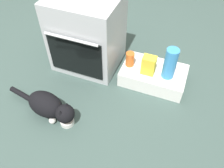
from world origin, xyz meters
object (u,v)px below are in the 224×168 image
snack_bag (149,65)px  sauce_jar (130,59)px  water_bottle (170,64)px  pantry_cabinet (153,75)px  food_bowl (67,121)px  oven (87,33)px  cat (49,106)px

snack_bag → sauce_jar: bearing=168.6°
water_bottle → sauce_jar: size_ratio=2.14×
pantry_cabinet → water_bottle: (0.13, -0.03, 0.23)m
sauce_jar → snack_bag: 0.19m
food_bowl → sauce_jar: bearing=66.8°
oven → sauce_jar: size_ratio=5.17×
snack_bag → cat: bearing=-135.6°
water_bottle → snack_bag: water_bottle is taller
cat → snack_bag: bearing=53.9°
water_bottle → cat: bearing=-141.4°
pantry_cabinet → cat: size_ratio=0.85×
pantry_cabinet → snack_bag: snack_bag is taller
oven → pantry_cabinet: (0.69, -0.04, -0.29)m
water_bottle → snack_bag: 0.19m
oven → cat: (-0.02, -0.74, -0.24)m
oven → water_bottle: 0.82m
water_bottle → sauce_jar: 0.37m
sauce_jar → food_bowl: bearing=-113.2°
pantry_cabinet → food_bowl: (-0.54, -0.73, -0.05)m
oven → sauce_jar: 0.48m
cat → water_bottle: 1.08m
food_bowl → snack_bag: 0.86m
food_bowl → cat: size_ratio=0.16×
food_bowl → sauce_jar: 0.80m
oven → snack_bag: size_ratio=4.02×
oven → sauce_jar: bearing=-6.9°
pantry_cabinet → snack_bag: bearing=-131.8°
snack_bag → oven: bearing=171.8°
oven → food_bowl: 0.85m
oven → snack_bag: (0.64, -0.09, -0.12)m
cat → water_bottle: size_ratio=2.33×
cat → snack_bag: snack_bag is taller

